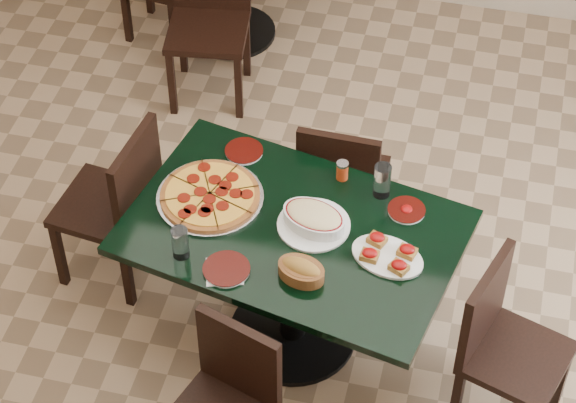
% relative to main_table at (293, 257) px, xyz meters
% --- Properties ---
extents(floor, '(5.50, 5.50, 0.00)m').
position_rel_main_table_xyz_m(floor, '(0.04, 0.09, -0.57)').
color(floor, '#947555').
rests_on(floor, ground).
extents(main_table, '(1.58, 1.18, 0.75)m').
position_rel_main_table_xyz_m(main_table, '(0.00, 0.00, 0.00)').
color(main_table, black).
rests_on(main_table, floor).
extents(chair_far, '(0.40, 0.40, 0.85)m').
position_rel_main_table_xyz_m(chair_far, '(0.09, 0.62, -0.10)').
color(chair_far, black).
rests_on(chair_far, floor).
extents(chair_near, '(0.49, 0.49, 0.83)m').
position_rel_main_table_xyz_m(chair_near, '(-0.11, -0.72, -0.11)').
color(chair_near, black).
rests_on(chair_near, floor).
extents(chair_right, '(0.51, 0.51, 0.87)m').
position_rel_main_table_xyz_m(chair_right, '(0.96, -0.18, -0.08)').
color(chair_right, black).
rests_on(chair_right, floor).
extents(chair_left, '(0.48, 0.48, 0.92)m').
position_rel_main_table_xyz_m(chair_left, '(-0.89, 0.20, -0.05)').
color(chair_left, black).
rests_on(chair_left, floor).
extents(back_chair_near, '(0.50, 0.50, 0.95)m').
position_rel_main_table_xyz_m(back_chair_near, '(-0.89, 1.71, -0.04)').
color(back_chair_near, black).
rests_on(back_chair_near, floor).
extents(pepperoni_pizza, '(0.48, 0.48, 0.04)m').
position_rel_main_table_xyz_m(pepperoni_pizza, '(-0.40, 0.09, 0.20)').
color(pepperoni_pizza, silver).
rests_on(pepperoni_pizza, main_table).
extents(lasagna_casserole, '(0.33, 0.32, 0.09)m').
position_rel_main_table_xyz_m(lasagna_casserole, '(0.08, 0.04, 0.23)').
color(lasagna_casserole, silver).
rests_on(lasagna_casserole, main_table).
extents(bread_basket, '(0.23, 0.19, 0.09)m').
position_rel_main_table_xyz_m(bread_basket, '(0.09, -0.25, 0.22)').
color(bread_basket, brown).
rests_on(bread_basket, main_table).
extents(bruschetta_platter, '(0.37, 0.31, 0.05)m').
position_rel_main_table_xyz_m(bruschetta_platter, '(0.42, -0.07, 0.21)').
color(bruschetta_platter, silver).
rests_on(bruschetta_platter, main_table).
extents(side_plate_near, '(0.20, 0.20, 0.02)m').
position_rel_main_table_xyz_m(side_plate_near, '(-0.22, -0.30, 0.19)').
color(side_plate_near, silver).
rests_on(side_plate_near, main_table).
extents(side_plate_far_r, '(0.17, 0.17, 0.03)m').
position_rel_main_table_xyz_m(side_plate_far_r, '(0.46, 0.22, 0.19)').
color(side_plate_far_r, silver).
rests_on(side_plate_far_r, main_table).
extents(side_plate_far_l, '(0.18, 0.18, 0.02)m').
position_rel_main_table_xyz_m(side_plate_far_l, '(-0.33, 0.42, 0.19)').
color(side_plate_far_l, silver).
rests_on(side_plate_far_l, main_table).
extents(napkin_setting, '(0.20, 0.20, 0.01)m').
position_rel_main_table_xyz_m(napkin_setting, '(-0.22, -0.30, 0.18)').
color(napkin_setting, white).
rests_on(napkin_setting, main_table).
extents(water_glass_a, '(0.08, 0.08, 0.17)m').
position_rel_main_table_xyz_m(water_glass_a, '(0.33, 0.30, 0.26)').
color(water_glass_a, silver).
rests_on(water_glass_a, main_table).
extents(water_glass_b, '(0.07, 0.07, 0.15)m').
position_rel_main_table_xyz_m(water_glass_b, '(-0.43, -0.26, 0.26)').
color(water_glass_b, silver).
rests_on(water_glass_b, main_table).
extents(pepper_shaker, '(0.06, 0.06, 0.09)m').
position_rel_main_table_xyz_m(pepper_shaker, '(0.14, 0.36, 0.23)').
color(pepper_shaker, '#B33D13').
rests_on(pepper_shaker, main_table).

